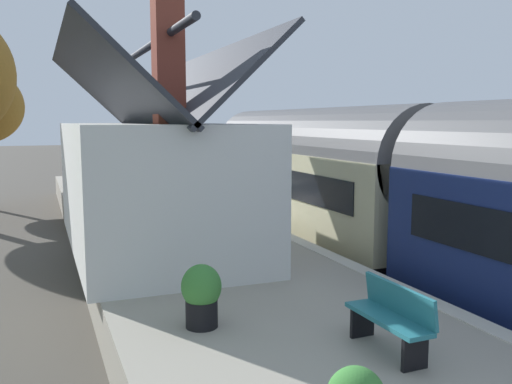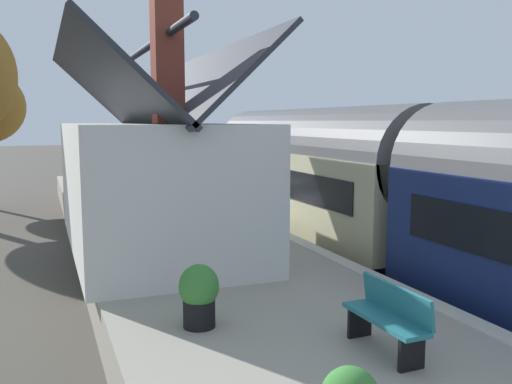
{
  "view_description": "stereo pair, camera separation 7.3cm",
  "coord_description": "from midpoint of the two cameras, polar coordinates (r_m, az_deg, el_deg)",
  "views": [
    {
      "loc": [
        -15.47,
        7.15,
        3.92
      ],
      "look_at": [
        -1.34,
        1.5,
        1.95
      ],
      "focal_mm": 38.4,
      "sensor_mm": 36.0,
      "label": 1
    },
    {
      "loc": [
        -15.49,
        7.08,
        3.92
      ],
      "look_at": [
        -1.34,
        1.5,
        1.95
      ],
      "focal_mm": 38.4,
      "sensor_mm": 36.0,
      "label": 2
    }
  ],
  "objects": [
    {
      "name": "station_building",
      "position": [
        13.21,
        -10.7,
        1.34
      ],
      "size": [
        8.21,
        3.94,
        5.85
      ],
      "color": "white",
      "rests_on": "platform"
    },
    {
      "name": "bench_platform_end",
      "position": [
        7.44,
        13.9,
        -12.45
      ],
      "size": [
        1.41,
        0.46,
        0.88
      ],
      "color": "#26727F",
      "rests_on": "platform"
    },
    {
      "name": "ground_plane",
      "position": [
        17.48,
        3.1,
        -5.58
      ],
      "size": [
        160.0,
        160.0,
        0.0
      ],
      "primitive_type": "plane",
      "color": "#4C473F"
    },
    {
      "name": "planter_corner_building",
      "position": [
        26.22,
        -14.07,
        1.34
      ],
      "size": [
        0.82,
        0.32,
        0.65
      ],
      "color": "teal",
      "rests_on": "platform"
    },
    {
      "name": "station_sign_board",
      "position": [
        19.33,
        -6.38,
        2.05
      ],
      "size": [
        0.96,
        0.06,
        1.57
      ],
      "color": "black",
      "rests_on": "platform"
    },
    {
      "name": "platform_edge_coping",
      "position": [
        16.84,
        -0.53,
        -2.75
      ],
      "size": [
        32.0,
        0.36,
        0.02
      ],
      "primitive_type": "cube",
      "color": "beige",
      "rests_on": "platform"
    },
    {
      "name": "bench_near_building",
      "position": [
        24.17,
        -11.71,
        1.31
      ],
      "size": [
        1.41,
        0.47,
        0.88
      ],
      "color": "#26727F",
      "rests_on": "platform"
    },
    {
      "name": "rail_far",
      "position": [
        17.54,
        3.64,
        -5.31
      ],
      "size": [
        52.0,
        0.08,
        0.14
      ],
      "primitive_type": "cube",
      "color": "gray",
      "rests_on": "ground"
    },
    {
      "name": "planter_bench_right",
      "position": [
        26.88,
        -14.69,
        1.65
      ],
      "size": [
        0.46,
        0.46,
        0.75
      ],
      "color": "#9E5138",
      "rests_on": "platform"
    },
    {
      "name": "planter_edge_far",
      "position": [
        8.08,
        -5.7,
        -10.52
      ],
      "size": [
        0.58,
        0.58,
        0.93
      ],
      "color": "black",
      "rests_on": "platform"
    },
    {
      "name": "rail_near",
      "position": [
        18.19,
        7.77,
        -4.91
      ],
      "size": [
        52.0,
        0.08,
        0.14
      ],
      "primitive_type": "cube",
      "color": "gray",
      "rests_on": "ground"
    },
    {
      "name": "bench_mid_platform",
      "position": [
        26.48,
        -11.88,
        1.82
      ],
      "size": [
        1.41,
        0.46,
        0.88
      ],
      "color": "#26727F",
      "rests_on": "platform"
    },
    {
      "name": "lamp_post_platform",
      "position": [
        22.77,
        -7.54,
        6.15
      ],
      "size": [
        0.32,
        0.5,
        3.58
      ],
      "color": "black",
      "rests_on": "platform"
    },
    {
      "name": "platform",
      "position": [
        16.23,
        -8.74,
        -4.96
      ],
      "size": [
        32.0,
        5.31,
        0.95
      ],
      "primitive_type": "cube",
      "color": "#A39B8C",
      "rests_on": "ground"
    },
    {
      "name": "bench_by_lamp",
      "position": [
        20.75,
        -9.77,
        0.37
      ],
      "size": [
        1.41,
        0.46,
        0.88
      ],
      "color": "#26727F",
      "rests_on": "platform"
    }
  ]
}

